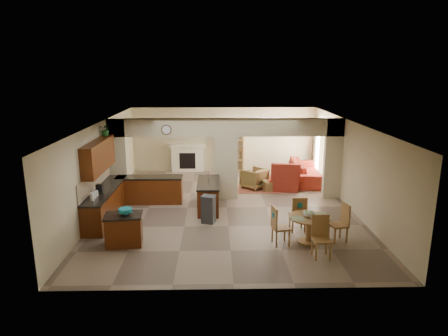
{
  "coord_description": "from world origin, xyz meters",
  "views": [
    {
      "loc": [
        -0.37,
        -12.39,
        4.42
      ],
      "look_at": [
        -0.09,
        0.3,
        1.26
      ],
      "focal_mm": 32.0,
      "sensor_mm": 36.0,
      "label": 1
    }
  ],
  "objects_px": {
    "sofa": "(306,171)",
    "armchair": "(254,178)",
    "kitchen_island": "(124,229)",
    "dining_table": "(309,225)"
  },
  "relations": [
    {
      "from": "sofa",
      "to": "armchair",
      "type": "relative_size",
      "value": 3.32
    },
    {
      "from": "kitchen_island",
      "to": "sofa",
      "type": "bearing_deg",
      "value": 38.23
    },
    {
      "from": "kitchen_island",
      "to": "dining_table",
      "type": "height_order",
      "value": "kitchen_island"
    },
    {
      "from": "armchair",
      "to": "dining_table",
      "type": "bearing_deg",
      "value": 56.69
    },
    {
      "from": "kitchen_island",
      "to": "dining_table",
      "type": "bearing_deg",
      "value": -6.17
    },
    {
      "from": "kitchen_island",
      "to": "sofa",
      "type": "relative_size",
      "value": 0.36
    },
    {
      "from": "kitchen_island",
      "to": "sofa",
      "type": "xyz_separation_m",
      "value": [
        6.03,
        5.9,
        -0.01
      ]
    },
    {
      "from": "sofa",
      "to": "armchair",
      "type": "xyz_separation_m",
      "value": [
        -2.2,
        -0.92,
        -0.03
      ]
    },
    {
      "from": "kitchen_island",
      "to": "armchair",
      "type": "xyz_separation_m",
      "value": [
        3.83,
        4.98,
        -0.03
      ]
    },
    {
      "from": "dining_table",
      "to": "armchair",
      "type": "height_order",
      "value": "armchair"
    }
  ]
}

